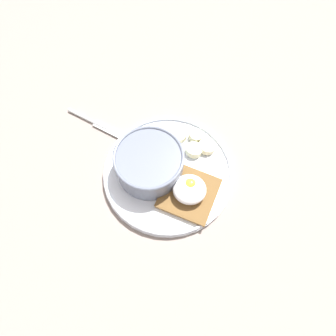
% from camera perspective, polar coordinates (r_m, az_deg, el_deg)
% --- Properties ---
extents(ground_plane, '(1.20, 1.20, 0.02)m').
position_cam_1_polar(ground_plane, '(0.65, 0.00, -1.50)').
color(ground_plane, gray).
rests_on(ground_plane, ground).
extents(plate, '(0.25, 0.25, 0.02)m').
position_cam_1_polar(plate, '(0.63, 0.00, -0.85)').
color(plate, white).
rests_on(plate, ground_plane).
extents(oatmeal_bowl, '(0.13, 0.13, 0.06)m').
position_cam_1_polar(oatmeal_bowl, '(0.61, -3.25, 1.03)').
color(oatmeal_bowl, slate).
rests_on(oatmeal_bowl, plate).
extents(toast_slice, '(0.12, 0.12, 0.01)m').
position_cam_1_polar(toast_slice, '(0.61, 3.66, -4.41)').
color(toast_slice, brown).
rests_on(toast_slice, plate).
extents(poached_egg, '(0.06, 0.06, 0.03)m').
position_cam_1_polar(poached_egg, '(0.59, 3.79, -3.66)').
color(poached_egg, white).
rests_on(poached_egg, toast_slice).
extents(banana_slice_front, '(0.03, 0.03, 0.01)m').
position_cam_1_polar(banana_slice_front, '(0.66, 2.00, 5.66)').
color(banana_slice_front, beige).
rests_on(banana_slice_front, plate).
extents(banana_slice_left, '(0.04, 0.04, 0.02)m').
position_cam_1_polar(banana_slice_left, '(0.66, 4.88, 5.59)').
color(banana_slice_left, '#F1F0C0').
rests_on(banana_slice_left, plate).
extents(banana_slice_back, '(0.04, 0.05, 0.02)m').
position_cam_1_polar(banana_slice_back, '(0.64, 4.56, 3.16)').
color(banana_slice_back, '#EFF1BF').
rests_on(banana_slice_back, plate).
extents(banana_slice_right, '(0.05, 0.05, 0.02)m').
position_cam_1_polar(banana_slice_right, '(0.65, 6.78, 3.70)').
color(banana_slice_right, beige).
rests_on(banana_slice_right, plate).
extents(knife, '(0.13, 0.06, 0.01)m').
position_cam_1_polar(knife, '(0.71, -12.54, 7.69)').
color(knife, silver).
rests_on(knife, ground_plane).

